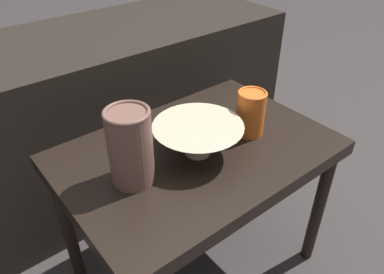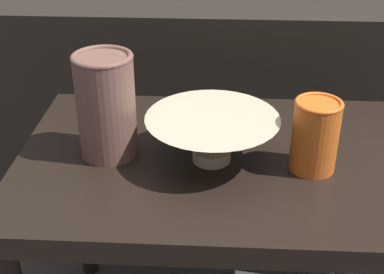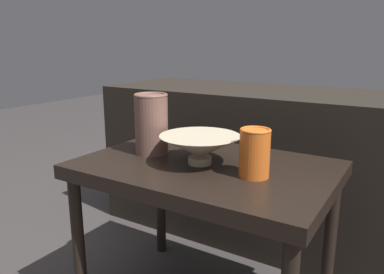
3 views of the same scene
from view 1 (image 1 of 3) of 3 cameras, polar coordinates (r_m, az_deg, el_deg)
The scene contains 6 objects.
ground_plane at distance 1.31m, azimuth 0.62°, elevation -18.78°, with size 8.00×8.00×0.00m, color #383333.
table at distance 1.00m, azimuth 0.76°, elevation -4.26°, with size 0.70×0.48×0.48m.
couch_backdrop at distance 1.47m, azimuth -13.64°, elevation 3.52°, with size 1.43×0.50×0.62m.
bowl at distance 0.92m, azimuth 0.91°, elevation 0.11°, with size 0.23×0.23×0.08m.
vase_textured_left at distance 0.83m, azimuth -9.43°, elevation -1.32°, with size 0.10×0.10×0.18m.
vase_colorful_right at distance 1.01m, azimuth 8.93°, elevation 3.73°, with size 0.08×0.08×0.12m.
Camera 1 is at (-0.50, -0.60, 1.05)m, focal length 35.00 mm.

